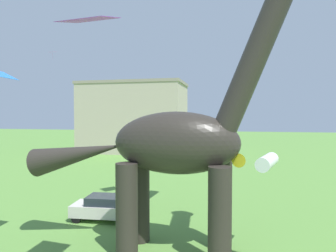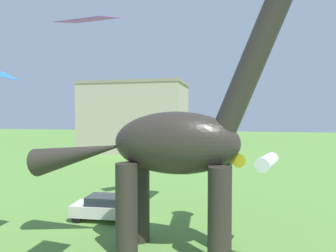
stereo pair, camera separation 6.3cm
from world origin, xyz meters
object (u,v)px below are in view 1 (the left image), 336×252
object	(u,v)px
parked_sedan_left	(106,207)
kite_mid_right	(261,161)
kite_mid_left	(164,139)
kite_high_left	(88,20)
kite_drifting	(53,52)
dinosaur_sculpture	(174,143)
kite_mid_center	(2,74)

from	to	relation	value
parked_sedan_left	kite_mid_right	bearing A→B (deg)	-25.42
kite_mid_left	kite_high_left	world-z (taller)	kite_high_left
kite_high_left	kite_mid_right	distance (m)	9.19
kite_mid_left	kite_drifting	distance (m)	20.49
kite_mid_left	kite_high_left	distance (m)	13.17
kite_drifting	dinosaur_sculpture	bearing A→B (deg)	-43.42
dinosaur_sculpture	parked_sedan_left	world-z (taller)	dinosaur_sculpture
kite_mid_center	kite_mid_right	world-z (taller)	kite_mid_center
kite_drifting	parked_sedan_left	bearing A→B (deg)	-46.62
kite_mid_left	kite_mid_center	bearing A→B (deg)	-119.22
kite_mid_left	kite_mid_center	size ratio (longest dim) A/B	2.41
kite_mid_center	kite_mid_right	bearing A→B (deg)	10.32
dinosaur_sculpture	kite_mid_left	world-z (taller)	dinosaur_sculpture
dinosaur_sculpture	kite_high_left	xyz separation A→B (m)	(-1.91, -4.79, 4.42)
kite_drifting	kite_high_left	world-z (taller)	kite_drifting
dinosaur_sculpture	kite_mid_right	distance (m)	4.05
parked_sedan_left	kite_mid_center	world-z (taller)	kite_mid_center
kite_mid_center	kite_mid_right	xyz separation A→B (m)	(11.64, 2.12, -3.95)
parked_sedan_left	kite_mid_left	xyz separation A→B (m)	(2.83, 4.03, 4.13)
kite_mid_left	kite_high_left	xyz separation A→B (m)	(0.40, -12.25, 4.82)
kite_mid_left	kite_drifting	size ratio (longest dim) A/B	3.21
kite_mid_left	dinosaur_sculpture	bearing A→B (deg)	-72.83
dinosaur_sculpture	kite_mid_center	distance (m)	8.57
kite_drifting	kite_mid_center	world-z (taller)	kite_drifting
kite_drifting	kite_high_left	bearing A→B (deg)	-53.63
dinosaur_sculpture	kite_mid_left	bearing A→B (deg)	78.19
kite_high_left	kite_mid_right	size ratio (longest dim) A/B	0.80
parked_sedan_left	kite_drifting	bearing A→B (deg)	128.54
parked_sedan_left	kite_high_left	world-z (taller)	kite_high_left
kite_mid_center	parked_sedan_left	bearing A→B (deg)	65.53
kite_mid_left	kite_mid_right	size ratio (longest dim) A/B	1.37
dinosaur_sculpture	kite_drifting	bearing A→B (deg)	107.60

